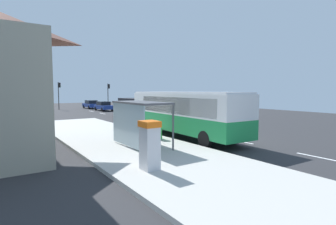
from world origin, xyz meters
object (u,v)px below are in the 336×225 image
at_px(white_van, 133,106).
at_px(ticket_machine, 150,145).
at_px(bus, 183,111).
at_px(sedan_near, 91,104).
at_px(recycling_bin_yellow, 153,130).
at_px(traffic_light_far_side, 59,91).
at_px(recycling_bin_green, 158,132).
at_px(sedan_far, 104,106).
at_px(bus_shelter, 136,112).
at_px(traffic_light_near_side, 108,92).

height_order(white_van, ticket_machine, white_van).
height_order(bus, sedan_near, bus).
bearing_deg(bus, recycling_bin_yellow, 177.50).
height_order(recycling_bin_yellow, traffic_light_far_side, traffic_light_far_side).
bearing_deg(recycling_bin_yellow, ticket_machine, -121.71).
bearing_deg(sedan_near, bus, -96.92).
relative_size(white_van, ticket_machine, 2.68).
bearing_deg(sedan_near, recycling_bin_green, -100.94).
bearing_deg(sedan_far, sedan_near, 89.98).
bearing_deg(recycling_bin_green, bus_shelter, -150.43).
height_order(sedan_far, recycling_bin_yellow, sedan_far).
bearing_deg(white_van, traffic_light_near_side, 78.90).
relative_size(sedan_near, ticket_machine, 2.28).
distance_m(traffic_light_near_side, traffic_light_far_side, 8.64).
bearing_deg(ticket_machine, sedan_far, 72.49).
height_order(bus, traffic_light_far_side, traffic_light_far_side).
height_order(sedan_far, traffic_light_near_side, traffic_light_near_side).
xyz_separation_m(white_van, traffic_light_near_side, (3.30, 16.84, 1.73)).
distance_m(white_van, recycling_bin_yellow, 16.81).
bearing_deg(sedan_near, traffic_light_near_side, -10.18).
relative_size(bus, traffic_light_near_side, 2.41).
distance_m(traffic_light_near_side, bus_shelter, 36.34).
xyz_separation_m(sedan_near, ticket_machine, (-10.27, -39.04, 0.38)).
xyz_separation_m(sedan_near, traffic_light_far_side, (-5.40, 0.22, 2.36)).
distance_m(sedan_far, recycling_bin_yellow, 27.22).
bearing_deg(white_van, bus, -104.05).
bearing_deg(ticket_machine, bus, 43.74).
relative_size(recycling_bin_green, recycling_bin_yellow, 1.00).
bearing_deg(white_van, traffic_light_far_side, 106.71).
height_order(white_van, recycling_bin_yellow, white_van).
distance_m(recycling_bin_yellow, traffic_light_near_side, 33.88).
relative_size(white_van, sedan_near, 1.18).
xyz_separation_m(white_van, ticket_machine, (-10.17, -21.62, -0.17)).
bearing_deg(sedan_far, traffic_light_far_side, 128.73).
xyz_separation_m(white_van, recycling_bin_green, (-6.40, -16.22, -0.69)).
bearing_deg(traffic_light_near_side, white_van, -101.10).
bearing_deg(recycling_bin_yellow, bus, -2.50).
height_order(bus, bus_shelter, bus).
xyz_separation_m(sedan_far, recycling_bin_yellow, (-6.50, -26.44, -0.14)).
bearing_deg(sedan_far, ticket_machine, -107.51).
xyz_separation_m(bus, recycling_bin_yellow, (-2.49, 0.11, -1.19)).
distance_m(traffic_light_far_side, bus_shelter, 35.29).
bearing_deg(recycling_bin_green, traffic_light_far_side, 88.13).
bearing_deg(recycling_bin_green, sedan_near, 79.06).
distance_m(bus, white_van, 16.12).
bearing_deg(bus_shelter, recycling_bin_yellow, 41.47).
xyz_separation_m(sedan_near, recycling_bin_green, (-6.50, -33.64, -0.14)).
bearing_deg(recycling_bin_green, recycling_bin_yellow, 90.00).
distance_m(recycling_bin_green, traffic_light_near_side, 34.54).
relative_size(ticket_machine, bus_shelter, 0.48).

